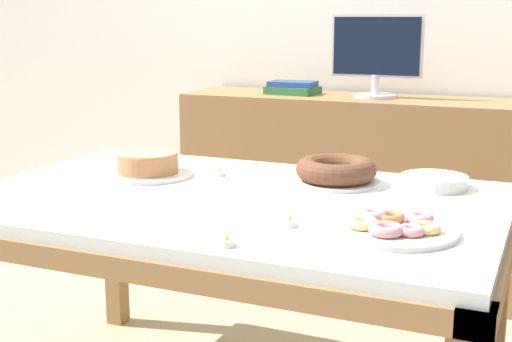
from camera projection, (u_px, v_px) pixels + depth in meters
The scene contains 12 objects.
wall_back at pixel (373, 9), 3.52m from camera, with size 8.00×0.10×2.60m, color white.
dining_table at pixel (231, 222), 2.17m from camera, with size 1.63×1.06×0.73m.
sideboard at pixel (352, 189), 3.43m from camera, with size 1.63×0.44×0.90m.
computer_monitor at pixel (376, 56), 3.26m from camera, with size 0.42×0.20×0.38m.
book_stack at pixel (293, 88), 3.45m from camera, with size 0.25×0.19×0.06m.
cake_chocolate_round at pixel (148, 166), 2.41m from camera, with size 0.31×0.31×0.08m.
cake_golden_bundt at pixel (336, 171), 2.29m from camera, with size 0.28×0.28×0.08m.
pastry_platter at pixel (393, 227), 1.77m from camera, with size 0.32×0.32×0.04m.
plate_stack at pixel (434, 182), 2.24m from camera, with size 0.21×0.21×0.04m.
tealight_centre at pixel (227, 242), 1.67m from camera, with size 0.04×0.04×0.04m.
tealight_right_edge at pixel (220, 173), 2.41m from camera, with size 0.04×0.04×0.04m.
tealight_near_front at pixel (290, 223), 1.83m from camera, with size 0.04×0.04×0.04m.
Camera 1 is at (0.90, -1.88, 1.26)m, focal length 50.00 mm.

